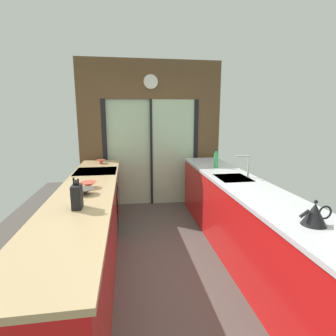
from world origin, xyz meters
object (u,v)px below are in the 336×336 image
mixing_bowl_near (85,191)px  knife_block (77,197)px  oven_range (98,202)px  soap_bottle (216,160)px  mixing_bowl_mid (88,185)px  mixing_bowl_far (101,161)px  kettle (315,214)px

mixing_bowl_near → knife_block: (-0.00, -0.42, 0.07)m
oven_range → soap_bottle: 1.89m
mixing_bowl_mid → mixing_bowl_near: bearing=-90.0°
oven_range → mixing_bowl_far: 0.78m
mixing_bowl_mid → soap_bottle: soap_bottle is taller
oven_range → kettle: size_ratio=3.54×
mixing_bowl_far → kettle: size_ratio=0.57×
mixing_bowl_mid → kettle: 2.21m
knife_block → soap_bottle: bearing=41.3°
oven_range → knife_block: size_ratio=3.35×
mixing_bowl_mid → oven_range: bearing=91.2°
oven_range → mixing_bowl_far: size_ratio=6.26×
mixing_bowl_near → knife_block: size_ratio=0.74×
oven_range → soap_bottle: bearing=-0.4°
knife_block → mixing_bowl_mid: bearing=90.0°
mixing_bowl_far → knife_block: knife_block is taller
oven_range → mixing_bowl_mid: 1.04m
mixing_bowl_near → mixing_bowl_far: mixing_bowl_far is taller
knife_block → kettle: size_ratio=1.06×
knife_block → soap_bottle: same height
oven_range → soap_bottle: (1.80, -0.01, 0.58)m
mixing_bowl_mid → kettle: kettle is taller
oven_range → mixing_bowl_far: mixing_bowl_far is taller
mixing_bowl_mid → mixing_bowl_far: 1.51m
mixing_bowl_far → knife_block: (-0.00, -2.18, 0.07)m
kettle → mixing_bowl_mid: bearing=143.8°
mixing_bowl_far → soap_bottle: bearing=-19.2°
oven_range → kettle: bearing=-50.9°
knife_block → kettle: (1.78, -0.63, -0.02)m
mixing_bowl_mid → knife_block: bearing=-90.0°
oven_range → knife_block: knife_block is taller
oven_range → knife_block: bearing=-89.3°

